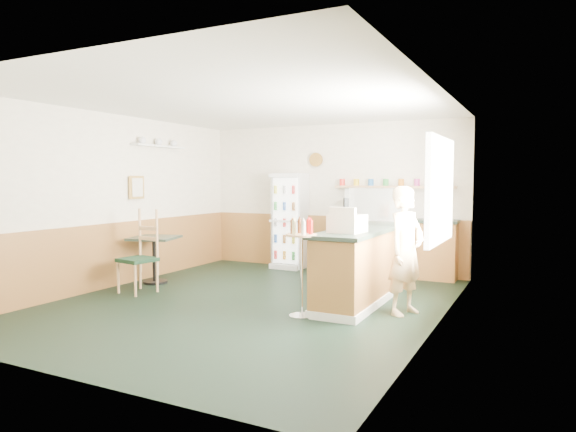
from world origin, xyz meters
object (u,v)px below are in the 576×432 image
Objects in this scene: drinks_fridge at (290,221)px; display_case at (379,206)px; cafe_chair at (142,249)px; shopkeeper at (406,251)px; condiment_stand at (301,255)px; cafe_table at (155,250)px; cash_register at (347,224)px.

drinks_fridge is 1.91× the size of display_case.
shopkeeper is at bearing 16.07° from cafe_chair.
shopkeeper is 1.31m from condiment_stand.
display_case is (2.10, -1.21, 0.38)m from drinks_fridge.
cafe_chair is at bearing -65.73° from cafe_table.
cafe_chair is at bearing -169.47° from cash_register.
shopkeeper is at bearing -59.20° from display_case.
display_case is 0.76× the size of cafe_chair.
drinks_fridge is at bearing 79.00° from cafe_chair.
shopkeeper is (0.70, -1.17, -0.48)m from display_case.
shopkeeper is (0.70, 0.19, -0.32)m from cash_register.
condiment_stand is (1.70, -3.08, -0.13)m from drinks_fridge.
condiment_stand is 0.96× the size of cafe_chair.
cash_register is at bearing 14.13° from cafe_chair.
cafe_table is (-3.40, -1.08, -0.74)m from display_case.
drinks_fridge is 3.52m from condiment_stand.
condiment_stand is at bearing -122.86° from cash_register.
drinks_fridge is at bearing 134.66° from cash_register.
cash_register is 0.26× the size of shopkeeper.
drinks_fridge reaches higher than display_case.
cafe_chair is at bearing 175.25° from condiment_stand.
display_case reaches higher than cash_register.
cafe_chair is (-3.14, -1.65, -0.63)m from display_case.
shopkeeper reaches higher than cafe_chair.
condiment_stand is at bearing -102.07° from display_case.
cafe_chair is (-3.84, -0.47, -0.15)m from shopkeeper.
cafe_chair is at bearing 118.91° from shopkeeper.
cafe_chair reaches higher than cash_register.
display_case is 1.10× the size of cafe_table.
shopkeeper reaches higher than cafe_table.
condiment_stand is 2.76m from cafe_chair.
display_case is 2.30× the size of cash_register.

